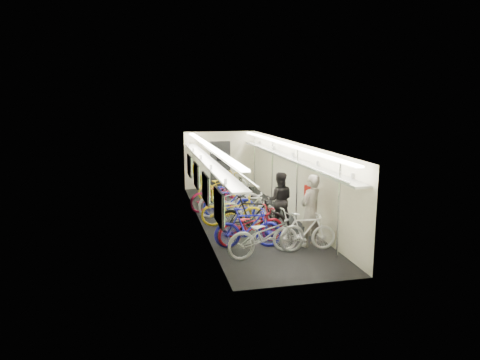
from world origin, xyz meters
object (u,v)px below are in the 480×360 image
passenger_mid (279,200)px  bicycle_0 (267,234)px  backpack (309,192)px  passenger_near (311,211)px  bicycle_1 (248,228)px

passenger_mid → bicycle_0: bearing=81.1°
bicycle_0 → backpack: bearing=-65.8°
backpack → bicycle_0: bearing=-122.4°
passenger_near → passenger_mid: 1.75m
bicycle_1 → passenger_near: 1.64m
bicycle_1 → passenger_near: size_ratio=0.93×
bicycle_0 → backpack: 1.91m
bicycle_0 → bicycle_1: (-0.30, 0.69, -0.02)m
bicycle_1 → backpack: 1.92m
bicycle_1 → bicycle_0: bearing=-147.9°
backpack → passenger_near: bearing=-84.2°
bicycle_1 → backpack: size_ratio=4.54×
bicycle_1 → backpack: (1.74, 0.33, 0.76)m
bicycle_1 → passenger_mid: bearing=-32.1°
passenger_near → backpack: size_ratio=4.89×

